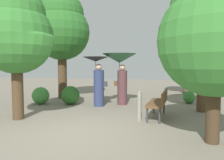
# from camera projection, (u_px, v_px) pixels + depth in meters

# --- Properties ---
(ground_plane) EXTENTS (40.00, 40.00, 0.00)m
(ground_plane) POSITION_uv_depth(u_px,v_px,m) (77.00, 132.00, 5.19)
(ground_plane) COLOR gray
(person_left) EXTENTS (1.02, 1.02, 1.95)m
(person_left) POSITION_uv_depth(u_px,v_px,m) (98.00, 75.00, 8.41)
(person_left) COLOR navy
(person_left) RESTS_ON ground
(person_right) EXTENTS (1.39, 1.39, 2.09)m
(person_right) POSITION_uv_depth(u_px,v_px,m) (120.00, 65.00, 8.74)
(person_right) COLOR #563338
(person_right) RESTS_ON ground
(park_bench) EXTENTS (0.64, 1.54, 0.83)m
(park_bench) POSITION_uv_depth(u_px,v_px,m) (159.00, 101.00, 6.51)
(park_bench) COLOR #38383D
(park_bench) RESTS_ON ground
(tree_near_left) EXTENTS (2.16, 2.16, 3.95)m
(tree_near_left) POSITION_uv_depth(u_px,v_px,m) (16.00, 30.00, 6.23)
(tree_near_left) COLOR #4C3823
(tree_near_left) RESTS_ON ground
(tree_near_right) EXTENTS (2.07, 2.07, 3.80)m
(tree_near_right) POSITION_uv_depth(u_px,v_px,m) (203.00, 38.00, 7.29)
(tree_near_right) COLOR #4C3823
(tree_near_right) RESTS_ON ground
(tree_mid_left) EXTENTS (2.69, 2.69, 5.15)m
(tree_mid_left) POSITION_uv_depth(u_px,v_px,m) (62.00, 27.00, 10.31)
(tree_mid_left) COLOR #4C3823
(tree_mid_left) RESTS_ON ground
(tree_mid_right) EXTENTS (1.97, 1.97, 3.75)m
(tree_mid_right) POSITION_uv_depth(u_px,v_px,m) (187.00, 49.00, 11.81)
(tree_mid_right) COLOR brown
(tree_mid_right) RESTS_ON ground
(tree_far_back) EXTENTS (2.31, 2.31, 3.61)m
(tree_far_back) POSITION_uv_depth(u_px,v_px,m) (215.00, 31.00, 4.28)
(tree_far_back) COLOR #42301E
(tree_far_back) RESTS_ON ground
(bush_path_left) EXTENTS (0.71, 0.71, 0.71)m
(bush_path_left) POSITION_uv_depth(u_px,v_px,m) (41.00, 96.00, 8.89)
(bush_path_left) COLOR #428C3D
(bush_path_left) RESTS_ON ground
(bush_path_right) EXTENTS (0.52, 0.52, 0.52)m
(bush_path_right) POSITION_uv_depth(u_px,v_px,m) (189.00, 97.00, 9.08)
(bush_path_right) COLOR #387F33
(bush_path_right) RESTS_ON ground
(bush_behind_bench) EXTENTS (0.76, 0.76, 0.76)m
(bush_behind_bench) POSITION_uv_depth(u_px,v_px,m) (70.00, 95.00, 8.84)
(bush_behind_bench) COLOR #2D6B28
(bush_behind_bench) RESTS_ON ground
(path_marker_post) EXTENTS (0.12, 0.12, 0.85)m
(path_marker_post) POSITION_uv_depth(u_px,v_px,m) (139.00, 106.00, 6.24)
(path_marker_post) COLOR gray
(path_marker_post) RESTS_ON ground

